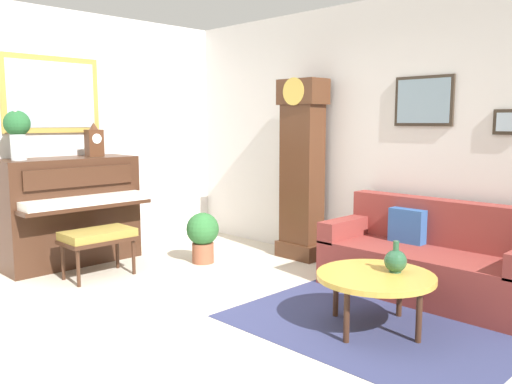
% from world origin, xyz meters
% --- Properties ---
extents(ground_plane, '(6.40, 6.00, 0.10)m').
position_xyz_m(ground_plane, '(0.00, 0.00, -0.05)').
color(ground_plane, beige).
extents(wall_left, '(0.13, 4.90, 2.80)m').
position_xyz_m(wall_left, '(-2.60, 0.00, 1.41)').
color(wall_left, silver).
rests_on(wall_left, ground_plane).
extents(wall_back, '(5.30, 0.13, 2.80)m').
position_xyz_m(wall_back, '(0.01, 2.40, 1.40)').
color(wall_back, silver).
rests_on(wall_back, ground_plane).
extents(area_rug, '(2.10, 1.50, 0.01)m').
position_xyz_m(area_rug, '(1.15, 0.90, 0.00)').
color(area_rug, navy).
rests_on(area_rug, ground_plane).
extents(piano, '(0.87, 1.44, 1.17)m').
position_xyz_m(piano, '(-2.23, 0.13, 0.59)').
color(piano, '#3D2316').
rests_on(piano, ground_plane).
extents(piano_bench, '(0.42, 0.70, 0.48)m').
position_xyz_m(piano_bench, '(-1.52, 0.08, 0.41)').
color(piano_bench, '#3D2316').
rests_on(piano_bench, ground_plane).
extents(grandfather_clock, '(0.52, 0.34, 2.03)m').
position_xyz_m(grandfather_clock, '(-0.58, 2.11, 0.96)').
color(grandfather_clock, '#4C2B19').
rests_on(grandfather_clock, ground_plane).
extents(couch, '(1.90, 0.80, 0.84)m').
position_xyz_m(couch, '(1.10, 1.93, 0.31)').
color(couch, maroon).
rests_on(couch, ground_plane).
extents(coffee_table, '(0.88, 0.88, 0.43)m').
position_xyz_m(coffee_table, '(1.18, 0.88, 0.40)').
color(coffee_table, gold).
rests_on(coffee_table, ground_plane).
extents(mantel_clock, '(0.13, 0.18, 0.38)m').
position_xyz_m(mantel_clock, '(-2.23, 0.46, 1.34)').
color(mantel_clock, '#4C2B19').
rests_on(mantel_clock, piano).
extents(flower_vase, '(0.26, 0.26, 0.58)m').
position_xyz_m(flower_vase, '(-2.23, -0.38, 1.48)').
color(flower_vase, silver).
rests_on(flower_vase, piano).
extents(green_jug, '(0.17, 0.17, 0.24)m').
position_xyz_m(green_jug, '(1.26, 1.03, 0.51)').
color(green_jug, '#234C33').
rests_on(green_jug, coffee_table).
extents(potted_plant, '(0.36, 0.36, 0.56)m').
position_xyz_m(potted_plant, '(-1.20, 1.17, 0.32)').
color(potted_plant, '#935138').
rests_on(potted_plant, ground_plane).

